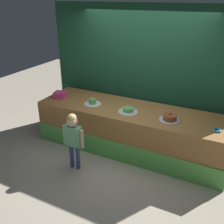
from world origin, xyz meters
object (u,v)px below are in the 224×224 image
at_px(donut, 217,130).
at_px(cake_right, 170,118).
at_px(child_figure, 73,134).
at_px(pink_box, 60,95).
at_px(cake_center, 128,110).
at_px(cake_left, 93,102).

bearing_deg(donut, cake_right, 176.72).
relative_size(child_figure, cake_right, 2.96).
relative_size(pink_box, cake_center, 0.61).
bearing_deg(cake_left, donut, -1.69).
xyz_separation_m(child_figure, cake_center, (0.59, 0.90, 0.19)).
height_order(pink_box, donut, pink_box).
relative_size(pink_box, donut, 1.60).
xyz_separation_m(cake_center, cake_right, (0.76, 0.00, 0.01)).
distance_m(child_figure, cake_center, 1.09).
bearing_deg(cake_right, donut, -3.28).
bearing_deg(child_figure, cake_left, 100.12).
bearing_deg(donut, child_figure, -157.99).
bearing_deg(child_figure, donut, 22.01).
bearing_deg(child_figure, cake_center, 56.43).
distance_m(pink_box, cake_left, 0.76).
distance_m(cake_left, cake_center, 0.76).
bearing_deg(pink_box, cake_center, -0.22).
bearing_deg(cake_left, child_figure, -79.88).
height_order(donut, cake_left, cake_left).
height_order(cake_left, cake_center, cake_left).
height_order(child_figure, donut, child_figure).
bearing_deg(cake_left, cake_center, -1.92).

